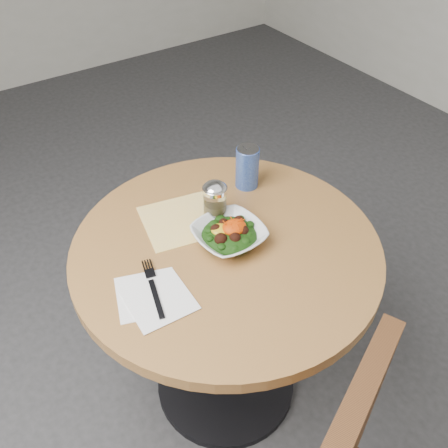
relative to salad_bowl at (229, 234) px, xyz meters
name	(u,v)px	position (x,y,z in m)	size (l,w,h in m)	color
ground	(226,384)	(-0.01, -0.01, -0.78)	(6.00, 6.00, 0.00)	#2E2E30
table	(226,290)	(-0.01, -0.01, -0.23)	(0.90, 0.90, 0.75)	black
cloth_napkin	(184,220)	(-0.06, 0.16, -0.03)	(0.24, 0.22, 0.00)	#F0A80C
paper_napkins	(154,297)	(-0.28, -0.06, -0.03)	(0.20, 0.22, 0.00)	white
salad_bowl	(229,234)	(0.00, 0.00, 0.00)	(0.20, 0.20, 0.07)	white
fork	(153,286)	(-0.27, -0.03, -0.02)	(0.08, 0.21, 0.00)	black
spice_shaker	(215,202)	(0.02, 0.11, 0.04)	(0.07, 0.07, 0.13)	silver
beverage_can	(247,167)	(0.20, 0.19, 0.04)	(0.08, 0.08, 0.15)	navy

